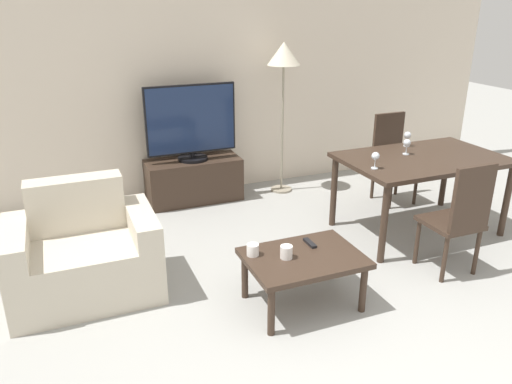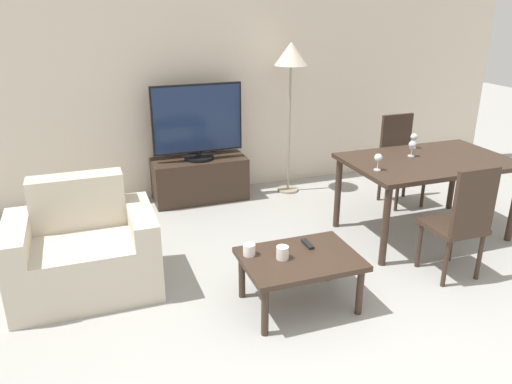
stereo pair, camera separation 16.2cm
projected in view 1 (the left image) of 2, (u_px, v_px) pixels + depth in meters
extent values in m
cube|color=beige|center=(199.00, 72.00, 5.37)|extent=(7.59, 0.06, 2.70)
cube|color=beige|center=(86.00, 269.00, 3.70)|extent=(0.70, 0.73, 0.43)
cube|color=beige|center=(76.00, 204.00, 3.77)|extent=(0.70, 0.20, 0.41)
cube|color=beige|center=(19.00, 270.00, 3.51)|extent=(0.18, 0.73, 0.61)
cube|color=beige|center=(144.00, 248.00, 3.82)|extent=(0.18, 0.73, 0.61)
cube|color=#38281E|center=(194.00, 180.00, 5.46)|extent=(1.01, 0.43, 0.47)
cylinder|color=black|center=(193.00, 158.00, 5.37)|extent=(0.32, 0.32, 0.03)
cylinder|color=black|center=(193.00, 155.00, 5.36)|extent=(0.04, 0.04, 0.05)
cube|color=black|center=(191.00, 119.00, 5.22)|extent=(0.96, 0.04, 0.73)
cube|color=#19284C|center=(191.00, 120.00, 5.20)|extent=(0.93, 0.01, 0.69)
cube|color=#38281E|center=(304.00, 258.00, 3.52)|extent=(0.82, 0.59, 0.04)
cylinder|color=#38281E|center=(271.00, 311.00, 3.26)|extent=(0.05, 0.05, 0.36)
cylinder|color=#38281E|center=(363.00, 289.00, 3.51)|extent=(0.05, 0.05, 0.36)
cylinder|color=#38281E|center=(245.00, 276.00, 3.68)|extent=(0.05, 0.05, 0.36)
cylinder|color=#38281E|center=(329.00, 258.00, 3.92)|extent=(0.05, 0.05, 0.36)
cube|color=#38281E|center=(423.00, 159.00, 4.57)|extent=(1.47, 0.93, 0.04)
cylinder|color=#38281E|center=(384.00, 224.00, 4.11)|extent=(0.06, 0.06, 0.70)
cylinder|color=#38281E|center=(507.00, 201.00, 4.59)|extent=(0.06, 0.06, 0.70)
cylinder|color=#38281E|center=(334.00, 192.00, 4.81)|extent=(0.06, 0.06, 0.70)
cylinder|color=#38281E|center=(445.00, 174.00, 5.29)|extent=(0.06, 0.06, 0.70)
cube|color=#38281E|center=(450.00, 223.00, 3.99)|extent=(0.40, 0.40, 0.04)
cylinder|color=#38281E|center=(417.00, 242.00, 4.15)|extent=(0.04, 0.04, 0.40)
cylinder|color=#38281E|center=(448.00, 235.00, 4.26)|extent=(0.04, 0.04, 0.40)
cylinder|color=#38281E|center=(445.00, 259.00, 3.87)|extent=(0.04, 0.04, 0.40)
cylinder|color=#38281E|center=(477.00, 252.00, 3.98)|extent=(0.04, 0.04, 0.40)
cube|color=#38281E|center=(473.00, 199.00, 3.73)|extent=(0.37, 0.04, 0.52)
cube|color=#38281E|center=(396.00, 165.00, 5.37)|extent=(0.40, 0.40, 0.04)
cylinder|color=#38281E|center=(391.00, 191.00, 5.25)|extent=(0.04, 0.04, 0.40)
cylinder|color=#38281E|center=(416.00, 187.00, 5.36)|extent=(0.04, 0.04, 0.40)
cylinder|color=#38281E|center=(373.00, 181.00, 5.53)|extent=(0.04, 0.04, 0.40)
cylinder|color=#38281E|center=(397.00, 178.00, 5.64)|extent=(0.04, 0.04, 0.40)
cube|color=#38281E|center=(388.00, 136.00, 5.42)|extent=(0.37, 0.04, 0.52)
cylinder|color=gray|center=(281.00, 189.00, 5.82)|extent=(0.24, 0.24, 0.02)
cylinder|color=gray|center=(282.00, 129.00, 5.56)|extent=(0.02, 0.02, 1.40)
cone|color=beige|center=(284.00, 53.00, 5.27)|extent=(0.35, 0.35, 0.24)
cube|color=black|center=(310.00, 243.00, 3.67)|extent=(0.04, 0.15, 0.02)
cylinder|color=white|center=(286.00, 252.00, 3.46)|extent=(0.09, 0.09, 0.09)
cylinder|color=white|center=(253.00, 250.00, 3.50)|extent=(0.09, 0.09, 0.08)
cylinder|color=silver|center=(374.00, 168.00, 4.24)|extent=(0.06, 0.06, 0.01)
cylinder|color=silver|center=(375.00, 164.00, 4.23)|extent=(0.01, 0.01, 0.07)
sphere|color=silver|center=(376.00, 156.00, 4.20)|extent=(0.07, 0.07, 0.07)
cylinder|color=silver|center=(406.00, 154.00, 4.63)|extent=(0.06, 0.06, 0.01)
cylinder|color=silver|center=(406.00, 150.00, 4.61)|extent=(0.01, 0.01, 0.07)
sphere|color=silver|center=(407.00, 143.00, 4.59)|extent=(0.07, 0.07, 0.07)
cylinder|color=silver|center=(406.00, 146.00, 4.89)|extent=(0.06, 0.06, 0.01)
cylinder|color=silver|center=(407.00, 142.00, 4.87)|extent=(0.01, 0.01, 0.07)
sphere|color=silver|center=(408.00, 135.00, 4.85)|extent=(0.07, 0.07, 0.07)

